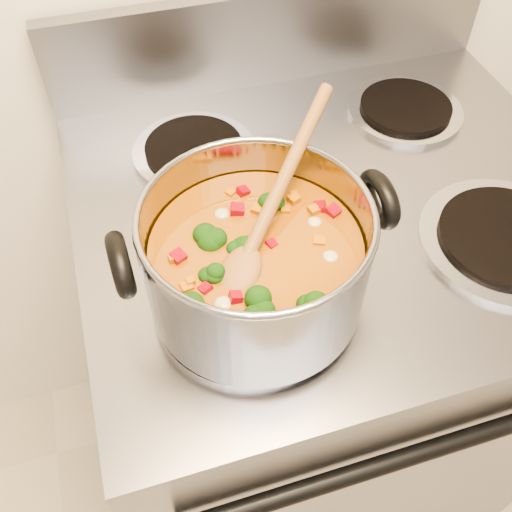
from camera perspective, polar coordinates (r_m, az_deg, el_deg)
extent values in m
cube|color=gray|center=(1.21, 5.80, -9.66)|extent=(0.76, 0.66, 0.92)
cube|color=gray|center=(1.03, 1.79, 21.09)|extent=(0.76, 0.03, 0.16)
cylinder|color=black|center=(0.79, 17.23, -17.96)|extent=(0.65, 0.02, 0.02)
cylinder|color=#A5A5AD|center=(0.71, -0.71, -4.80)|extent=(0.23, 0.23, 0.01)
cylinder|color=black|center=(0.70, -0.72, -4.43)|extent=(0.18, 0.18, 0.01)
cylinder|color=#A5A5AD|center=(0.84, 23.64, 1.49)|extent=(0.23, 0.23, 0.01)
cylinder|color=black|center=(0.84, 23.81, 1.85)|extent=(0.18, 0.18, 0.01)
cylinder|color=#A5A5AD|center=(0.91, -6.19, 10.36)|extent=(0.19, 0.19, 0.01)
cylinder|color=black|center=(0.90, -6.24, 10.74)|extent=(0.15, 0.15, 0.01)
cylinder|color=#A5A5AD|center=(1.02, 14.66, 13.90)|extent=(0.19, 0.19, 0.01)
cylinder|color=black|center=(1.01, 14.76, 14.26)|extent=(0.15, 0.15, 0.01)
cylinder|color=gray|center=(0.64, 0.00, -0.20)|extent=(0.25, 0.25, 0.14)
torus|color=gray|center=(0.59, 0.00, 4.01)|extent=(0.26, 0.26, 0.01)
cylinder|color=#8A580C|center=(0.66, 0.00, -1.46)|extent=(0.24, 0.24, 0.09)
torus|color=black|center=(0.59, -13.38, -0.83)|extent=(0.02, 0.08, 0.08)
torus|color=black|center=(0.66, 12.17, 5.56)|extent=(0.02, 0.08, 0.08)
ellipsoid|color=black|center=(0.69, 1.90, 7.01)|extent=(0.04, 0.04, 0.03)
ellipsoid|color=black|center=(0.63, -0.31, 1.54)|extent=(0.04, 0.04, 0.03)
ellipsoid|color=black|center=(0.60, -2.82, -2.45)|extent=(0.04, 0.04, 0.03)
ellipsoid|color=black|center=(0.63, 7.04, 1.42)|extent=(0.04, 0.04, 0.03)
ellipsoid|color=black|center=(0.68, -5.04, 6.19)|extent=(0.04, 0.04, 0.03)
ellipsoid|color=black|center=(0.65, -3.22, 3.06)|extent=(0.04, 0.04, 0.03)
ellipsoid|color=black|center=(0.59, 7.75, -3.41)|extent=(0.04, 0.04, 0.03)
ellipsoid|color=maroon|center=(0.62, -9.46, -0.08)|extent=(0.01, 0.01, 0.01)
ellipsoid|color=maroon|center=(0.56, 2.05, -6.94)|extent=(0.01, 0.01, 0.01)
ellipsoid|color=maroon|center=(0.67, -5.11, 4.68)|extent=(0.01, 0.01, 0.01)
ellipsoid|color=maroon|center=(0.61, -8.72, -1.29)|extent=(0.01, 0.01, 0.01)
ellipsoid|color=maroon|center=(0.67, -4.00, 4.67)|extent=(0.01, 0.01, 0.01)
ellipsoid|color=maroon|center=(0.59, -1.63, -3.42)|extent=(0.01, 0.01, 0.01)
ellipsoid|color=maroon|center=(0.60, -3.25, -2.23)|extent=(0.01, 0.01, 0.01)
ellipsoid|color=maroon|center=(0.62, 3.87, 0.39)|extent=(0.01, 0.01, 0.01)
ellipsoid|color=maroon|center=(0.59, 2.19, -3.68)|extent=(0.01, 0.01, 0.01)
ellipsoid|color=maroon|center=(0.64, 8.89, 1.92)|extent=(0.01, 0.01, 0.01)
ellipsoid|color=maroon|center=(0.60, 7.11, -2.76)|extent=(0.01, 0.01, 0.01)
ellipsoid|color=#A85609|center=(0.65, 8.06, 2.82)|extent=(0.01, 0.01, 0.01)
ellipsoid|color=#A85609|center=(0.61, 6.49, -1.18)|extent=(0.01, 0.01, 0.01)
ellipsoid|color=#A85609|center=(0.67, -3.84, 5.35)|extent=(0.01, 0.01, 0.01)
ellipsoid|color=#A85609|center=(0.65, 0.76, 3.55)|extent=(0.01, 0.01, 0.01)
ellipsoid|color=#A85609|center=(0.68, -3.03, 5.58)|extent=(0.01, 0.01, 0.01)
ellipsoid|color=#A85609|center=(0.68, 5.99, 6.00)|extent=(0.01, 0.01, 0.01)
ellipsoid|color=#A85609|center=(0.70, 0.59, 7.43)|extent=(0.01, 0.01, 0.01)
ellipsoid|color=#A85609|center=(0.60, -4.44, -2.65)|extent=(0.01, 0.01, 0.01)
ellipsoid|color=#A85609|center=(0.68, 5.30, 5.54)|extent=(0.01, 0.01, 0.01)
ellipsoid|color=#A85609|center=(0.57, 0.07, -6.25)|extent=(0.01, 0.01, 0.01)
ellipsoid|color=#A85609|center=(0.57, 3.48, -5.84)|extent=(0.01, 0.01, 0.01)
ellipsoid|color=tan|center=(0.64, 3.89, 2.36)|extent=(0.02, 0.02, 0.01)
ellipsoid|color=tan|center=(0.62, -8.11, -0.63)|extent=(0.02, 0.02, 0.01)
ellipsoid|color=tan|center=(0.65, -8.47, 3.15)|extent=(0.02, 0.02, 0.01)
ellipsoid|color=tan|center=(0.65, 3.07, 3.52)|extent=(0.02, 0.02, 0.01)
ellipsoid|color=tan|center=(0.67, -5.99, 5.25)|extent=(0.02, 0.02, 0.01)
ellipsoid|color=brown|center=(0.60, -1.81, -1.97)|extent=(0.08, 0.09, 0.04)
cylinder|color=brown|center=(0.65, 2.95, 8.02)|extent=(0.18, 0.20, 0.09)
ellipsoid|color=black|center=(0.76, 15.00, -2.15)|extent=(0.01, 0.01, 0.01)
ellipsoid|color=black|center=(0.62, -2.77, -18.05)|extent=(0.01, 0.01, 0.01)
ellipsoid|color=black|center=(0.76, -13.47, -1.19)|extent=(0.01, 0.01, 0.01)
ellipsoid|color=black|center=(0.69, 12.76, -8.25)|extent=(0.01, 0.01, 0.01)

